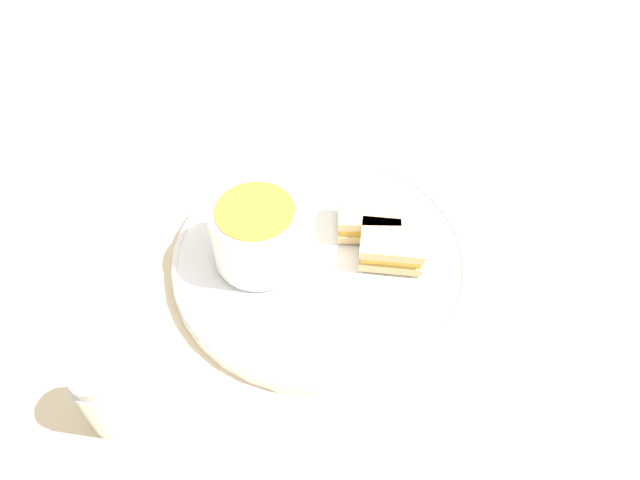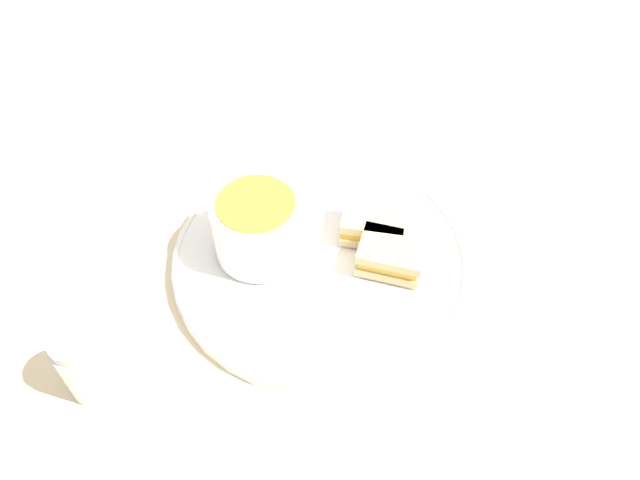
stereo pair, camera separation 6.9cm
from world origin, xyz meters
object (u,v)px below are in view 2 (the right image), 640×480
salt_shaker (85,364)px  spoon (257,229)px  soup_bowl (258,226)px  sandwich_half_far (373,223)px  sandwich_half_near (391,255)px

salt_shaker → spoon: bearing=85.0°
soup_bowl → sandwich_half_far: 0.13m
sandwich_half_far → soup_bowl: bearing=-135.7°
spoon → sandwich_half_far: (0.11, 0.07, 0.01)m
spoon → sandwich_half_far: bearing=126.8°
soup_bowl → spoon: soup_bowl is taller
spoon → sandwich_half_near: bearing=110.0°
sandwich_half_near → salt_shaker: 0.33m
soup_bowl → spoon: size_ratio=0.79×
sandwich_half_near → sandwich_half_far: size_ratio=0.97×
sandwich_half_near → sandwich_half_far: bearing=144.2°
sandwich_half_far → salt_shaker: bearing=-113.2°
spoon → salt_shaker: size_ratio=1.45×
soup_bowl → salt_shaker: bearing=-100.2°
soup_bowl → sandwich_half_near: 0.15m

